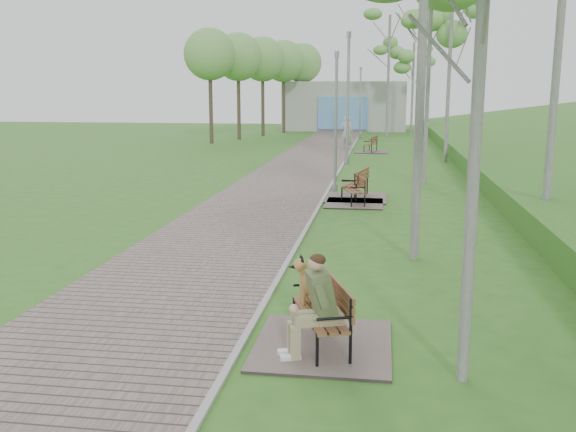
% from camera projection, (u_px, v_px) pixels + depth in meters
% --- Properties ---
extents(walkway, '(3.50, 67.00, 0.04)m').
position_uv_depth(walkway, '(293.00, 175.00, 25.53)').
color(walkway, '#655551').
rests_on(walkway, ground).
extents(kerb, '(0.10, 67.00, 0.05)m').
position_uv_depth(kerb, '(337.00, 175.00, 25.28)').
color(kerb, '#999993').
rests_on(kerb, ground).
extents(building_north, '(10.00, 5.20, 4.00)m').
position_uv_depth(building_north, '(345.00, 106.00, 53.71)').
color(building_north, '#9E9E99').
rests_on(building_north, ground).
extents(bench_main, '(1.79, 1.99, 1.56)m').
position_uv_depth(bench_main, '(316.00, 316.00, 8.40)').
color(bench_main, '#655551').
rests_on(bench_main, ground).
extents(bench_second, '(1.88, 2.09, 1.16)m').
position_uv_depth(bench_second, '(355.00, 192.00, 20.03)').
color(bench_second, '#655551').
rests_on(bench_second, ground).
extents(bench_third, '(1.68, 1.87, 1.03)m').
position_uv_depth(bench_third, '(353.00, 198.00, 19.05)').
color(bench_third, '#655551').
rests_on(bench_third, ground).
extents(bench_far, '(1.77, 1.97, 1.09)m').
position_uv_depth(bench_far, '(371.00, 148.00, 34.92)').
color(bench_far, '#655551').
rests_on(bench_far, ground).
extents(lamp_post_second, '(0.18, 0.18, 4.56)m').
position_uv_depth(lamp_post_second, '(336.00, 127.00, 20.98)').
color(lamp_post_second, '#95979C').
rests_on(lamp_post_second, ground).
extents(lamp_post_third, '(0.23, 0.23, 5.87)m').
position_uv_depth(lamp_post_third, '(348.00, 103.00, 28.86)').
color(lamp_post_third, '#95979C').
rests_on(lamp_post_third, ground).
extents(lamp_post_far, '(0.19, 0.19, 4.86)m').
position_uv_depth(lamp_post_far, '(360.00, 105.00, 44.41)').
color(lamp_post_far, '#95979C').
rests_on(lamp_post_far, ground).
extents(pedestrian_near, '(0.70, 0.46, 1.92)m').
position_uv_depth(pedestrian_near, '(347.00, 132.00, 36.62)').
color(pedestrian_near, silver).
rests_on(pedestrian_near, ground).
extents(birch_far_a, '(2.42, 2.42, 8.73)m').
position_uv_depth(birch_far_a, '(452.00, 11.00, 29.02)').
color(birch_far_a, silver).
rests_on(birch_far_a, ground).
extents(birch_far_b, '(2.38, 2.38, 8.58)m').
position_uv_depth(birch_far_b, '(423.00, 20.00, 31.72)').
color(birch_far_b, silver).
rests_on(birch_far_b, ground).
extents(birch_distant_a, '(2.67, 2.67, 8.79)m').
position_uv_depth(birch_distant_a, '(389.00, 38.00, 44.75)').
color(birch_distant_a, silver).
rests_on(birch_distant_a, ground).
extents(birch_distant_b, '(2.24, 2.24, 6.95)m').
position_uv_depth(birch_distant_b, '(414.00, 60.00, 46.06)').
color(birch_distant_b, silver).
rests_on(birch_distant_b, ground).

